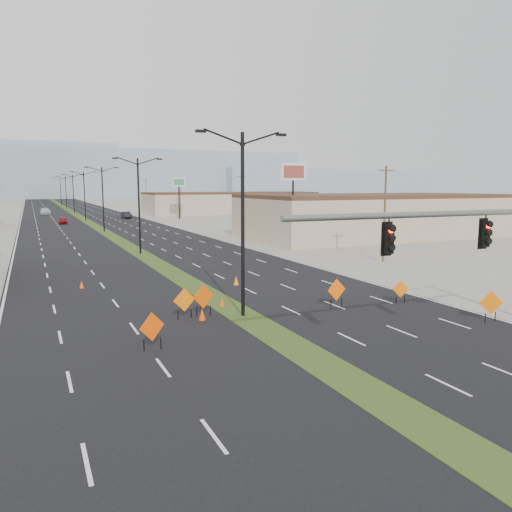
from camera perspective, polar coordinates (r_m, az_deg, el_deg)
name	(u,v)px	position (r m, az deg, el deg)	size (l,w,h in m)	color
ground	(381,400)	(18.08, 14.08, -15.68)	(600.00, 600.00, 0.00)	gray
road_surface	(84,219)	(113.57, -19.08, 3.99)	(25.00, 400.00, 0.02)	black
median_strip	(84,219)	(113.57, -19.08, 3.99)	(2.00, 400.00, 0.04)	#32491A
building_se_near	(373,217)	(73.10, 13.19, 4.36)	(36.00, 18.00, 5.50)	tan
building_se_far	(231,203)	(132.15, -2.86, 6.02)	(44.00, 16.00, 5.00)	tan
mesa_center	(119,174)	(316.97, -15.40, 9.01)	(220.00, 50.00, 28.00)	#8898A8
mesa_east	(325,183)	(357.77, 7.87, 8.28)	(160.00, 50.00, 18.00)	#8898A8
streetlight_0	(243,219)	(27.03, -1.53, 4.27)	(5.15, 0.24, 10.02)	black
streetlight_1	(139,203)	(53.91, -13.23, 5.95)	(5.15, 0.24, 10.02)	black
streetlight_2	(103,197)	(81.55, -17.10, 6.46)	(5.15, 0.24, 10.02)	black
streetlight_3	(84,194)	(109.37, -19.01, 6.69)	(5.15, 0.24, 10.02)	black
streetlight_4	(73,192)	(137.26, -20.15, 6.83)	(5.15, 0.24, 10.02)	black
streetlight_5	(66,191)	(165.19, -20.90, 6.92)	(5.15, 0.24, 10.02)	black
streetlight_6	(61,190)	(193.14, -21.43, 6.98)	(5.15, 0.24, 10.02)	black
utility_pole_0	(385,213)	(48.66, 14.49, 4.83)	(1.60, 0.20, 9.00)	#4C3823
utility_pole_1	(241,202)	(79.01, -1.69, 6.23)	(1.60, 0.20, 9.00)	#4C3823
utility_pole_2	(180,197)	(112.10, -8.66, 6.68)	(1.60, 0.20, 9.00)	#4C3823
utility_pole_3	(146,194)	(146.09, -12.42, 6.89)	(1.60, 0.20, 9.00)	#4C3823
car_left	(63,220)	(101.27, -21.19, 3.81)	(1.54, 3.83, 1.30)	maroon
car_mid	(126,215)	(113.73, -14.58, 4.55)	(1.57, 4.50, 1.48)	black
car_far	(45,211)	(134.85, -22.94, 4.71)	(2.27, 5.57, 1.62)	silver
construction_sign_0	(152,328)	(22.53, -11.80, -8.06)	(1.20, 0.54, 1.72)	#F34805
construction_sign_1	(184,301)	(27.40, -8.19, -5.11)	(1.27, 0.22, 1.70)	#FF6705
construction_sign_2	(203,297)	(27.79, -6.03, -4.74)	(1.31, 0.45, 1.81)	#DC4904
construction_sign_3	(337,291)	(29.96, 9.19, -3.95)	(1.30, 0.18, 1.74)	#FF5E05
construction_sign_4	(401,290)	(31.95, 16.21, -3.73)	(1.08, 0.23, 1.46)	orange
construction_sign_5	(491,304)	(29.27, 25.28, -4.95)	(1.19, 0.56, 1.71)	#E45C04
cone_0	(222,302)	(30.10, -3.89, -5.28)	(0.32, 0.32, 0.54)	#FD4205
cone_1	(202,314)	(27.17, -6.17, -6.65)	(0.39, 0.39, 0.65)	#DD3D04
cone_2	(236,281)	(36.41, -2.29, -2.83)	(0.40, 0.40, 0.66)	orange
cone_3	(82,285)	(37.33, -19.31, -3.11)	(0.32, 0.32, 0.53)	#FD4605
pole_sign_east_near	(293,177)	(63.52, 4.27, 8.94)	(3.25, 1.17, 10.01)	black
pole_sign_east_far	(179,185)	(109.64, -8.83, 7.98)	(2.91, 0.48, 8.89)	black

